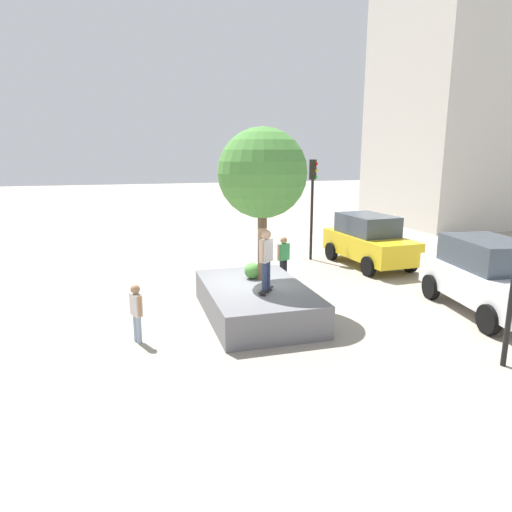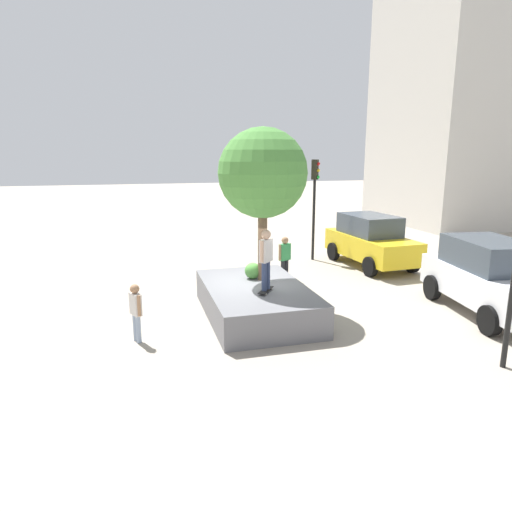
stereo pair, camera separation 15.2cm
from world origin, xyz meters
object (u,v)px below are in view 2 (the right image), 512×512
taxi_cab (371,240)px  traffic_light_median (315,192)px  planter_ledge (256,301)px  skateboarder (266,255)px  police_car (490,277)px  skateboard (266,290)px  pedestrian_crossing (285,256)px  passerby_with_bag (136,309)px  plaza_tree (263,174)px

taxi_cab → traffic_light_median: (-1.66, -1.90, 1.92)m
planter_ledge → skateboarder: (0.63, 0.11, 1.50)m
planter_ledge → traffic_light_median: 8.08m
skateboarder → taxi_cab: 8.15m
taxi_cab → traffic_light_median: size_ratio=1.07×
planter_ledge → police_car: (1.60, 6.72, 0.67)m
taxi_cab → skateboard: bearing=-49.4°
skateboard → pedestrian_crossing: bearing=154.4°
taxi_cab → traffic_light_median: 3.17m
traffic_light_median → passerby_with_bag: size_ratio=2.92×
traffic_light_median → passerby_with_bag: bearing=-46.6°
skateboard → police_car: bearing=81.7°
planter_ledge → traffic_light_median: traffic_light_median is taller
taxi_cab → traffic_light_median: bearing=-131.1°
pedestrian_crossing → passerby_with_bag: 6.98m
planter_ledge → skateboarder: 1.63m
police_car → passerby_with_bag: size_ratio=3.29×
passerby_with_bag → skateboard: bearing=96.6°
planter_ledge → plaza_tree: 3.71m
plaza_tree → passerby_with_bag: (1.68, -3.78, -3.22)m
taxi_cab → plaza_tree: bearing=-55.8°
police_car → taxi_cab: bearing=-175.8°
planter_ledge → taxi_cab: taxi_cab is taller
plaza_tree → skateboarder: 2.51m
plaza_tree → skateboard: 3.39m
passerby_with_bag → planter_ledge: bearing=106.9°
passerby_with_bag → police_car: bearing=86.8°
planter_ledge → skateboard: skateboard is taller
skateboarder → police_car: bearing=81.7°
planter_ledge → pedestrian_crossing: pedestrian_crossing is taller
pedestrian_crossing → passerby_with_bag: size_ratio=1.11×
skateboarder → planter_ledge: bearing=-170.1°
traffic_light_median → taxi_cab: bearing=48.9°
plaza_tree → police_car: 7.36m
skateboarder → pedestrian_crossing: size_ratio=1.01×
skateboard → traffic_light_median: (-6.93, 4.25, 2.05)m
taxi_cab → pedestrian_crossing: (1.28, -4.24, -0.13)m
skateboard → taxi_cab: bearing=130.6°
taxi_cab → police_car: 6.25m
skateboard → skateboarder: size_ratio=0.46×
skateboarder → pedestrian_crossing: bearing=154.4°
planter_ledge → passerby_with_bag: (1.03, -3.40, 0.42)m
skateboard → skateboarder: (0.00, 0.00, 0.99)m
taxi_cab → passerby_with_bag: size_ratio=3.13×
plaza_tree → passerby_with_bag: 5.24m
plaza_tree → planter_ledge: bearing=-30.5°
planter_ledge → traffic_light_median: size_ratio=1.05×
skateboard → planter_ledge: bearing=-170.1°
skateboard → skateboarder: 0.99m
planter_ledge → taxi_cab: (-4.64, 6.26, 0.64)m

